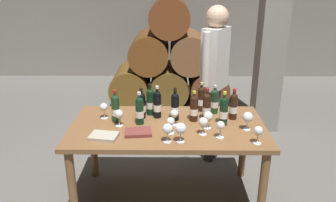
{
  "coord_description": "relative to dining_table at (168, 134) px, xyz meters",
  "views": [
    {
      "loc": [
        0.03,
        -2.69,
        2.0
      ],
      "look_at": [
        0.0,
        0.2,
        0.91
      ],
      "focal_mm": 36.19,
      "sensor_mm": 36.0,
      "label": 1
    }
  ],
  "objects": [
    {
      "name": "wine_glass_10",
      "position": [
        -0.42,
        -0.02,
        0.2
      ],
      "size": [
        0.08,
        0.08,
        0.15
      ],
      "color": "white",
      "rests_on": "dining_table"
    },
    {
      "name": "wine_glass_1",
      "position": [
        0.67,
        -0.09,
        0.2
      ],
      "size": [
        0.09,
        0.09,
        0.16
      ],
      "color": "white",
      "rests_on": "dining_table"
    },
    {
      "name": "cellar_back_wall",
      "position": [
        0.0,
        4.2,
        0.73
      ],
      "size": [
        10.0,
        0.24,
        2.8
      ],
      "primitive_type": "cube",
      "color": "gray",
      "rests_on": "ground_plane"
    },
    {
      "name": "wine_glass_4",
      "position": [
        0.29,
        -0.18,
        0.2
      ],
      "size": [
        0.08,
        0.08,
        0.15
      ],
      "color": "white",
      "rests_on": "dining_table"
    },
    {
      "name": "wine_bottle_3",
      "position": [
        -0.24,
        0.16,
        0.22
      ],
      "size": [
        0.07,
        0.07,
        0.29
      ],
      "color": "black",
      "rests_on": "dining_table"
    },
    {
      "name": "wine_bottle_11",
      "position": [
        0.59,
        0.15,
        0.22
      ],
      "size": [
        0.07,
        0.07,
        0.29
      ],
      "color": "black",
      "rests_on": "dining_table"
    },
    {
      "name": "wine_bottle_10",
      "position": [
        -0.1,
        0.17,
        0.22
      ],
      "size": [
        0.07,
        0.07,
        0.3
      ],
      "color": "black",
      "rests_on": "dining_table"
    },
    {
      "name": "ground_plane",
      "position": [
        0.0,
        0.0,
        -0.67
      ],
      "size": [
        14.0,
        14.0,
        0.0
      ],
      "primitive_type": "plane",
      "color": "#66635E"
    },
    {
      "name": "wine_bottle_5",
      "position": [
        0.06,
        0.11,
        0.22
      ],
      "size": [
        0.07,
        0.07,
        0.31
      ],
      "color": "black",
      "rests_on": "dining_table"
    },
    {
      "name": "wine_bottle_9",
      "position": [
        0.44,
        0.29,
        0.21
      ],
      "size": [
        0.07,
        0.07,
        0.27
      ],
      "color": "#19381E",
      "rests_on": "dining_table"
    },
    {
      "name": "leather_ledger",
      "position": [
        -0.24,
        -0.17,
        0.11
      ],
      "size": [
        0.24,
        0.19,
        0.03
      ],
      "primitive_type": "cube",
      "rotation": [
        0.0,
        0.0,
        0.12
      ],
      "color": "brown",
      "rests_on": "dining_table"
    },
    {
      "name": "wine_glass_5",
      "position": [
        0.1,
        -0.32,
        0.21
      ],
      "size": [
        0.09,
        0.09,
        0.16
      ],
      "color": "white",
      "rests_on": "dining_table"
    },
    {
      "name": "wine_bottle_8",
      "position": [
        -0.46,
        0.07,
        0.22
      ],
      "size": [
        0.07,
        0.07,
        0.3
      ],
      "color": "#19381E",
      "rests_on": "dining_table"
    },
    {
      "name": "wine_glass_9",
      "position": [
        0.42,
        -0.24,
        0.19
      ],
      "size": [
        0.07,
        0.07,
        0.14
      ],
      "color": "white",
      "rests_on": "dining_table"
    },
    {
      "name": "wine_bottle_4",
      "position": [
        0.32,
        0.34,
        0.22
      ],
      "size": [
        0.07,
        0.07,
        0.28
      ],
      "color": "black",
      "rests_on": "dining_table"
    },
    {
      "name": "wine_bottle_7",
      "position": [
        0.23,
        0.1,
        0.21
      ],
      "size": [
        0.07,
        0.07,
        0.28
      ],
      "color": "black",
      "rests_on": "dining_table"
    },
    {
      "name": "stone_pillar",
      "position": [
        1.3,
        1.6,
        0.63
      ],
      "size": [
        0.32,
        0.32,
        2.6
      ],
      "primitive_type": "cube",
      "color": "gray",
      "rests_on": "ground_plane"
    },
    {
      "name": "wine_bottle_1",
      "position": [
        -0.17,
        0.24,
        0.22
      ],
      "size": [
        0.07,
        0.07,
        0.3
      ],
      "color": "black",
      "rests_on": "dining_table"
    },
    {
      "name": "sommelier_presenting",
      "position": [
        0.49,
        0.75,
        0.37
      ],
      "size": [
        0.33,
        0.43,
        1.72
      ],
      "color": "#383842",
      "rests_on": "ground_plane"
    },
    {
      "name": "wine_bottle_0",
      "position": [
        0.35,
        0.11,
        0.22
      ],
      "size": [
        0.07,
        0.07,
        0.31
      ],
      "color": "black",
      "rests_on": "dining_table"
    },
    {
      "name": "barrel_stack",
      "position": [
        0.0,
        2.6,
        -0.01
      ],
      "size": [
        1.86,
        0.9,
        1.69
      ],
      "color": "brown",
      "rests_on": "ground_plane"
    },
    {
      "name": "wine_bottle_6",
      "position": [
        0.48,
        0.02,
        0.22
      ],
      "size": [
        0.07,
        0.07,
        0.3
      ],
      "color": "black",
      "rests_on": "dining_table"
    },
    {
      "name": "wine_glass_7",
      "position": [
        0.7,
        -0.34,
        0.19
      ],
      "size": [
        0.07,
        0.07,
        0.15
      ],
      "color": "white",
      "rests_on": "dining_table"
    },
    {
      "name": "wine_glass_8",
      "position": [
        0.0,
        -0.32,
        0.2
      ],
      "size": [
        0.08,
        0.08,
        0.16
      ],
      "color": "white",
      "rests_on": "dining_table"
    },
    {
      "name": "wine_glass_0",
      "position": [
        0.06,
        -0.0,
        0.2
      ],
      "size": [
        0.07,
        0.07,
        0.15
      ],
      "color": "white",
      "rests_on": "dining_table"
    },
    {
      "name": "dining_table",
      "position": [
        0.0,
        0.0,
        0.0
      ],
      "size": [
        1.7,
        0.9,
        0.76
      ],
      "color": "brown",
      "rests_on": "ground_plane"
    },
    {
      "name": "wine_glass_2",
      "position": [
        0.34,
        -0.06,
        0.2
      ],
      "size": [
        0.08,
        0.08,
        0.15
      ],
      "color": "white",
      "rests_on": "dining_table"
    },
    {
      "name": "wine_glass_3",
      "position": [
        -0.58,
        0.14,
        0.2
      ],
      "size": [
        0.07,
        0.07,
        0.15
      ],
      "color": "white",
      "rests_on": "dining_table"
    },
    {
      "name": "wine_glass_6",
      "position": [
        0.02,
        -0.17,
        0.19
      ],
      "size": [
        0.07,
        0.07,
        0.14
      ],
      "color": "white",
      "rests_on": "dining_table"
    },
    {
      "name": "wine_bottle_2",
      "position": [
        -0.25,
        0.03,
        0.22
      ],
      "size": [
        0.07,
        0.07,
        0.3
      ],
      "color": "black",
      "rests_on": "dining_table"
    },
    {
      "name": "tasting_notebook",
      "position": [
        -0.51,
        -0.25,
        0.11
      ],
      "size": [
        0.24,
        0.19,
        0.03
      ],
      "primitive_type": "cube",
      "rotation": [
        0.0,
        0.0,
        -0.16
      ],
      "color": "#B2A893",
      "rests_on": "dining_table"
    }
  ]
}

